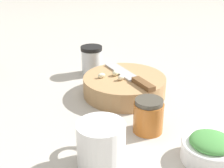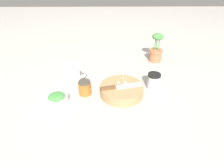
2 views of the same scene
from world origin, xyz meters
The scene contains 9 objects.
ground_plane centered at (0.00, 0.00, 0.00)m, with size 5.00×5.00×0.00m, color #B2ADA3.
cutting_board centered at (0.05, -0.08, 0.03)m, with size 0.23×0.23×0.05m.
chef_knife centered at (0.04, -0.09, 0.06)m, with size 0.22×0.08×0.01m.
garlic_cloves centered at (0.06, -0.05, 0.06)m, with size 0.06×0.07×0.02m.
herb_bowl centered at (-0.27, -0.15, 0.03)m, with size 0.11×0.11×0.05m.
spice_jar centered at (0.23, -0.02, 0.05)m, with size 0.07×0.07×0.09m.
coffee_mug centered at (-0.23, 0.06, 0.05)m, with size 0.13×0.09×0.09m.
honey_jar centered at (-0.14, -0.07, 0.04)m, with size 0.07×0.07×0.08m.
potted_herb centered at (0.32, 0.32, 0.08)m, with size 0.09×0.09×0.20m.
Camera 2 is at (-0.01, -0.84, 0.57)m, focal length 28.00 mm.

